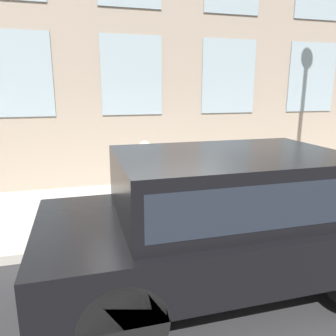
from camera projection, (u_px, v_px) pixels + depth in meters
The scene contains 6 objects.
ground_plane at pixel (169, 245), 5.18m from camera, with size 80.00×80.00×0.00m, color #2D2D30.
sidewalk at pixel (148, 207), 6.66m from camera, with size 3.18×60.00×0.14m.
building_facade at pixel (129, 22), 7.40m from camera, with size 0.33×40.00×7.77m.
fire_hydrant at pixel (191, 197), 5.77m from camera, with size 0.32×0.44×0.79m.
person at pixel (145, 173), 5.62m from camera, with size 0.34×0.23×1.42m.
parked_truck_black_near at pixel (224, 210), 3.93m from camera, with size 2.02×4.23×1.69m.
Camera 1 is at (-4.58, 1.27, 2.40)m, focal length 35.00 mm.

